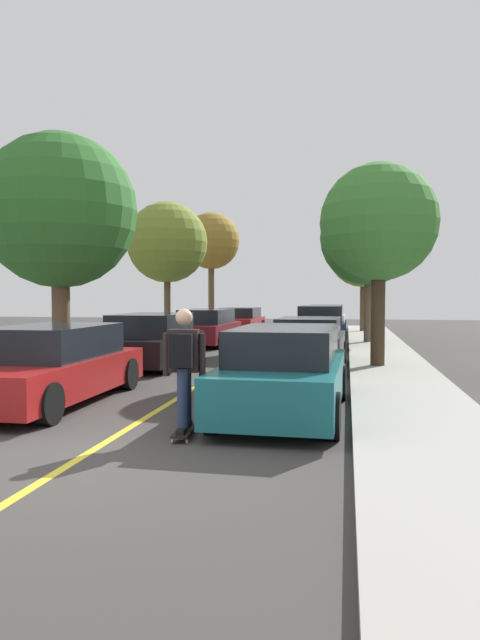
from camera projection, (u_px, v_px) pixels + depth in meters
name	position (u px, v px, depth m)	size (l,w,h in m)	color
ground	(74.00, 462.00, 6.71)	(80.00, 80.00, 0.00)	#3D3A38
sidewalk_right	(455.00, 476.00, 5.95)	(2.04, 56.00, 0.14)	#9E9B93
center_line	(175.00, 400.00, 10.64)	(0.12, 39.20, 0.01)	gold
parked_car_left_nearest	(50.00, 366.00, 10.37)	(1.99, 4.69, 1.37)	maroon
parked_car_left_near	(152.00, 341.00, 15.76)	(2.06, 4.61, 1.41)	black
parked_car_left_far	(207.00, 328.00, 22.00)	(1.95, 4.30, 1.37)	maroon
parked_car_left_farthest	(240.00, 321.00, 28.72)	(2.08, 4.17, 1.28)	maroon
parked_car_right_nearest	(285.00, 372.00, 9.32)	(1.94, 4.40, 1.41)	#196066
parked_car_right_near	(309.00, 343.00, 15.23)	(1.93, 4.10, 1.32)	#38383D
parked_car_right_far	(320.00, 327.00, 21.55)	(1.92, 4.06, 1.52)	navy
parked_car_right_farthest	(327.00, 320.00, 28.30)	(1.88, 4.58, 1.43)	white
street_tree_left_nearest	(60.00, 212.00, 14.23)	(3.78, 3.78, 5.73)	brown
street_tree_left_near	(167.00, 243.00, 22.74)	(3.15, 3.15, 5.41)	brown
street_tree_left_far	(211.00, 242.00, 30.12)	(2.93, 2.93, 6.04)	brown
street_tree_right_nearest	(379.00, 223.00, 14.56)	(2.95, 2.95, 5.08)	#3D2D1E
street_tree_right_near	(368.00, 238.00, 21.86)	(3.61, 3.61, 5.75)	brown
street_tree_right_far	(363.00, 252.00, 28.56)	(3.43, 3.43, 5.59)	#4C3823
skateboard	(184.00, 431.00, 7.87)	(0.30, 0.86, 0.10)	black
skateboarder	(184.00, 362.00, 7.79)	(0.59, 0.71, 1.64)	black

